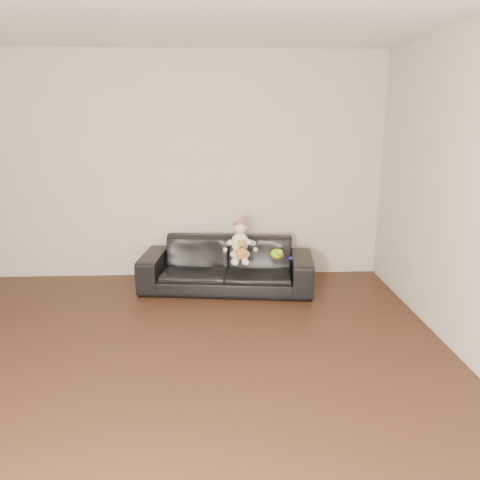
{
  "coord_description": "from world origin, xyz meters",
  "views": [
    {
      "loc": [
        0.58,
        -2.72,
        1.88
      ],
      "look_at": [
        0.8,
        2.16,
        0.58
      ],
      "focal_mm": 35.0,
      "sensor_mm": 36.0,
      "label": 1
    }
  ],
  "objects_px": {
    "sofa": "(227,265)",
    "toy_rattle": "(281,255)",
    "baby": "(240,243)",
    "toy_green": "(277,254)",
    "teddy_bear": "(242,250)",
    "toy_blue_disc": "(293,258)"
  },
  "relations": [
    {
      "from": "sofa",
      "to": "toy_blue_disc",
      "type": "xyz_separation_m",
      "value": [
        0.72,
        -0.09,
        0.09
      ]
    },
    {
      "from": "teddy_bear",
      "to": "toy_rattle",
      "type": "distance_m",
      "value": 0.48
    },
    {
      "from": "toy_rattle",
      "to": "toy_green",
      "type": "bearing_deg",
      "value": -168.28
    },
    {
      "from": "sofa",
      "to": "toy_rattle",
      "type": "xyz_separation_m",
      "value": [
        0.59,
        -0.08,
        0.12
      ]
    },
    {
      "from": "baby",
      "to": "toy_green",
      "type": "relative_size",
      "value": 2.68
    },
    {
      "from": "toy_rattle",
      "to": "toy_blue_disc",
      "type": "bearing_deg",
      "value": -5.42
    },
    {
      "from": "baby",
      "to": "toy_green",
      "type": "distance_m",
      "value": 0.42
    },
    {
      "from": "toy_green",
      "to": "toy_rattle",
      "type": "relative_size",
      "value": 2.18
    },
    {
      "from": "sofa",
      "to": "baby",
      "type": "bearing_deg",
      "value": -28.84
    },
    {
      "from": "toy_blue_disc",
      "to": "baby",
      "type": "bearing_deg",
      "value": -178.98
    },
    {
      "from": "baby",
      "to": "teddy_bear",
      "type": "height_order",
      "value": "baby"
    },
    {
      "from": "baby",
      "to": "toy_blue_disc",
      "type": "height_order",
      "value": "baby"
    },
    {
      "from": "baby",
      "to": "teddy_bear",
      "type": "distance_m",
      "value": 0.14
    },
    {
      "from": "sofa",
      "to": "toy_green",
      "type": "bearing_deg",
      "value": -2.7
    },
    {
      "from": "sofa",
      "to": "toy_green",
      "type": "relative_size",
      "value": 11.61
    },
    {
      "from": "teddy_bear",
      "to": "toy_rattle",
      "type": "bearing_deg",
      "value": 34.17
    },
    {
      "from": "teddy_bear",
      "to": "toy_blue_disc",
      "type": "distance_m",
      "value": 0.61
    },
    {
      "from": "baby",
      "to": "teddy_bear",
      "type": "xyz_separation_m",
      "value": [
        0.01,
        -0.13,
        -0.04
      ]
    },
    {
      "from": "baby",
      "to": "toy_rattle",
      "type": "xyz_separation_m",
      "value": [
        0.45,
        0.02,
        -0.16
      ]
    },
    {
      "from": "toy_green",
      "to": "toy_blue_disc",
      "type": "distance_m",
      "value": 0.19
    },
    {
      "from": "baby",
      "to": "toy_blue_disc",
      "type": "relative_size",
      "value": 4.58
    },
    {
      "from": "sofa",
      "to": "toy_rattle",
      "type": "height_order",
      "value": "sofa"
    }
  ]
}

